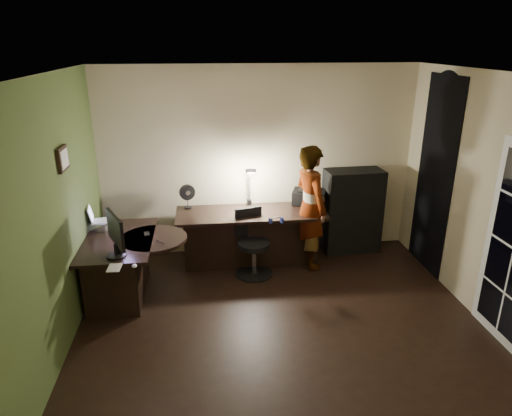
{
  "coord_description": "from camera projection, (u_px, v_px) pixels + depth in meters",
  "views": [
    {
      "loc": [
        -0.8,
        -4.3,
        2.99
      ],
      "look_at": [
        -0.15,
        1.05,
        1.0
      ],
      "focal_mm": 32.0,
      "sensor_mm": 36.0,
      "label": 1
    }
  ],
  "objects": [
    {
      "name": "desk_lamp",
      "position": [
        249.0,
        184.0,
        6.45
      ],
      "size": [
        0.18,
        0.29,
        0.59
      ],
      "primitive_type": "cube",
      "rotation": [
        0.0,
        0.0,
        0.16
      ],
      "color": "black",
      "rests_on": "desk_right"
    },
    {
      "name": "office_chair",
      "position": [
        254.0,
        244.0,
        6.04
      ],
      "size": [
        0.62,
        0.62,
        0.9
      ],
      "primitive_type": "cube",
      "rotation": [
        0.0,
        0.0,
        0.27
      ],
      "color": "black",
      "rests_on": "floor"
    },
    {
      "name": "framed_picture",
      "position": [
        62.0,
        159.0,
        4.66
      ],
      "size": [
        0.04,
        0.3,
        0.25
      ],
      "primitive_type": "cube",
      "color": "black",
      "rests_on": "wall_left"
    },
    {
      "name": "laptop",
      "position": [
        102.0,
        214.0,
        5.66
      ],
      "size": [
        0.32,
        0.31,
        0.2
      ],
      "primitive_type": "cube",
      "rotation": [
        0.0,
        0.0,
        0.16
      ],
      "color": "silver",
      "rests_on": "laptop_stand"
    },
    {
      "name": "desk_left",
      "position": [
        122.0,
        267.0,
        5.57
      ],
      "size": [
        0.81,
        1.32,
        0.76
      ],
      "primitive_type": "cube",
      "rotation": [
        0.0,
        0.0,
        -0.0
      ],
      "color": "black",
      "rests_on": "floor"
    },
    {
      "name": "notepad",
      "position": [
        114.0,
        268.0,
        4.74
      ],
      "size": [
        0.14,
        0.19,
        0.01
      ],
      "primitive_type": "cube",
      "rotation": [
        0.0,
        0.0,
        -0.05
      ],
      "color": "silver",
      "rests_on": "desk_left"
    },
    {
      "name": "floor",
      "position": [
        280.0,
        323.0,
        5.13
      ],
      "size": [
        4.5,
        4.0,
        0.01
      ],
      "primitive_type": "cube",
      "color": "black",
      "rests_on": "ground"
    },
    {
      "name": "monitor",
      "position": [
        115.0,
        241.0,
        4.94
      ],
      "size": [
        0.32,
        0.53,
        0.35
      ],
      "primitive_type": "cube",
      "rotation": [
        0.0,
        0.0,
        0.43
      ],
      "color": "black",
      "rests_on": "desk_left"
    },
    {
      "name": "ceiling",
      "position": [
        286.0,
        73.0,
        4.19
      ],
      "size": [
        4.5,
        4.0,
        0.01
      ],
      "primitive_type": "cube",
      "color": "silver",
      "rests_on": "floor"
    },
    {
      "name": "wall_left",
      "position": [
        53.0,
        220.0,
        4.41
      ],
      "size": [
        0.01,
        4.0,
        2.7
      ],
      "primitive_type": "cube",
      "color": "beige",
      "rests_on": "floor"
    },
    {
      "name": "wall_front",
      "position": [
        340.0,
        325.0,
        2.8
      ],
      "size": [
        4.5,
        0.01,
        2.7
      ],
      "primitive_type": "cube",
      "color": "beige",
      "rests_on": "floor"
    },
    {
      "name": "wall_back",
      "position": [
        258.0,
        162.0,
        6.53
      ],
      "size": [
        4.5,
        0.01,
        2.7
      ],
      "primitive_type": "cube",
      "color": "beige",
      "rests_on": "floor"
    },
    {
      "name": "green_wall_overlay",
      "position": [
        55.0,
        220.0,
        4.41
      ],
      "size": [
        0.0,
        4.0,
        2.7
      ],
      "primitive_type": "cube",
      "color": "#485D2B",
      "rests_on": "floor"
    },
    {
      "name": "printer",
      "position": [
        309.0,
        196.0,
        6.55
      ],
      "size": [
        0.54,
        0.48,
        0.2
      ],
      "primitive_type": "cube",
      "rotation": [
        0.0,
        0.0,
        -0.33
      ],
      "color": "black",
      "rests_on": "desk_right"
    },
    {
      "name": "arched_doorway",
      "position": [
        435.0,
        177.0,
        6.0
      ],
      "size": [
        0.01,
        0.9,
        2.6
      ],
      "primitive_type": "cube",
      "color": "black",
      "rests_on": "floor"
    },
    {
      "name": "laptop_stand",
      "position": [
        100.0,
        225.0,
        5.71
      ],
      "size": [
        0.29,
        0.26,
        0.1
      ],
      "primitive_type": "cube",
      "rotation": [
        0.0,
        0.0,
        -0.3
      ],
      "color": "silver",
      "rests_on": "desk_left"
    },
    {
      "name": "desk_right",
      "position": [
        251.0,
        238.0,
        6.39
      ],
      "size": [
        2.06,
        0.74,
        0.77
      ],
      "primitive_type": "cube",
      "rotation": [
        0.0,
        0.0,
        -0.01
      ],
      "color": "black",
      "rests_on": "floor"
    },
    {
      "name": "wall_right",
      "position": [
        489.0,
        202.0,
        4.92
      ],
      "size": [
        0.01,
        4.0,
        2.7
      ],
      "primitive_type": "cube",
      "color": "beige",
      "rests_on": "floor"
    },
    {
      "name": "headphones",
      "position": [
        276.0,
        220.0,
        5.84
      ],
      "size": [
        0.2,
        0.13,
        0.09
      ],
      "primitive_type": "cube",
      "rotation": [
        0.0,
        0.0,
        0.32
      ],
      "color": "navy",
      "rests_on": "desk_right"
    },
    {
      "name": "cabinet",
      "position": [
        352.0,
        211.0,
        6.73
      ],
      "size": [
        0.85,
        0.45,
        1.24
      ],
      "primitive_type": "cube",
      "rotation": [
        0.0,
        0.0,
        0.05
      ],
      "color": "black",
      "rests_on": "floor"
    },
    {
      "name": "phone",
      "position": [
        147.0,
        234.0,
        5.57
      ],
      "size": [
        0.09,
        0.13,
        0.01
      ],
      "primitive_type": "cube",
      "rotation": [
        0.0,
        0.0,
        0.22
      ],
      "color": "black",
      "rests_on": "desk_left"
    },
    {
      "name": "desk_fan",
      "position": [
        187.0,
        196.0,
        6.34
      ],
      "size": [
        0.25,
        0.19,
        0.34
      ],
      "primitive_type": "cube",
      "rotation": [
        0.0,
        0.0,
        0.35
      ],
      "color": "black",
      "rests_on": "desk_right"
    },
    {
      "name": "pen",
      "position": [
        160.0,
        242.0,
        5.34
      ],
      "size": [
        0.1,
        0.12,
        0.01
      ],
      "primitive_type": "cube",
      "rotation": [
        0.0,
        0.0,
        0.68
      ],
      "color": "black",
      "rests_on": "desk_left"
    },
    {
      "name": "mouse",
      "position": [
        134.0,
        266.0,
        4.75
      ],
      "size": [
        0.08,
        0.09,
        0.03
      ],
      "primitive_type": "ellipsoid",
      "rotation": [
        0.0,
        0.0,
        0.36
      ],
      "color": "silver",
      "rests_on": "desk_left"
    },
    {
      "name": "person",
      "position": [
        310.0,
        207.0,
        6.17
      ],
      "size": [
        0.58,
        0.71,
        1.72
      ],
      "primitive_type": "imported",
      "rotation": [
        0.0,
        0.0,
        1.88
      ],
      "color": "#D8A88C",
      "rests_on": "floor"
    },
    {
      "name": "speaker",
      "position": [
        119.0,
        248.0,
        5.02
      ],
      "size": [
        0.07,
        0.07,
        0.16
      ],
      "primitive_type": "cylinder",
      "rotation": [
        0.0,
        0.0,
        -0.08
      ],
      "color": "black",
      "rests_on": "desk_left"
    }
  ]
}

